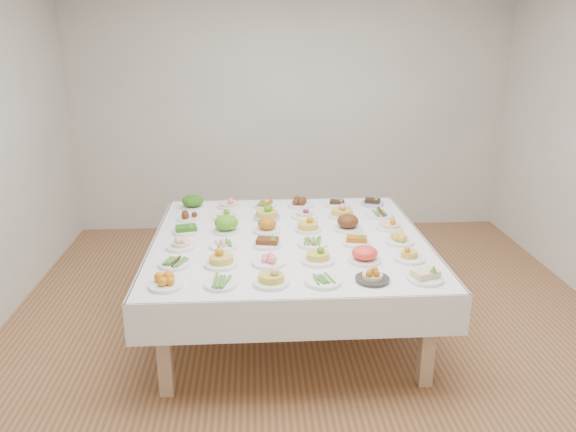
{
  "coord_description": "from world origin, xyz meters",
  "views": [
    {
      "loc": [
        -0.43,
        -3.97,
        2.28
      ],
      "look_at": [
        -0.17,
        0.23,
        0.88
      ],
      "focal_mm": 35.0,
      "sensor_mm": 36.0,
      "label": 1
    }
  ],
  "objects": [
    {
      "name": "display_table",
      "position": [
        -0.17,
        0.08,
        0.68
      ],
      "size": [
        2.1,
        2.1,
        0.75
      ],
      "color": "white",
      "rests_on": "ground"
    },
    {
      "name": "dish_3",
      "position": [
        -0.01,
        -0.75,
        0.77
      ],
      "size": [
        0.23,
        0.23,
        0.05
      ],
      "color": "white",
      "rests_on": "display_table"
    },
    {
      "name": "dish_35",
      "position": [
        0.64,
        0.89,
        0.78
      ],
      "size": [
        0.21,
        0.21,
        0.08
      ],
      "color": "#4C66B2",
      "rests_on": "display_table"
    },
    {
      "name": "dish_13",
      "position": [
        -0.67,
        -0.08,
        0.77
      ],
      "size": [
        0.21,
        0.21,
        0.05
      ],
      "color": "white",
      "rests_on": "display_table"
    },
    {
      "name": "dish_1",
      "position": [
        -0.66,
        -0.75,
        0.77
      ],
      "size": [
        0.2,
        0.2,
        0.05
      ],
      "color": "white",
      "rests_on": "display_table"
    },
    {
      "name": "dish_26",
      "position": [
        -0.33,
        0.56,
        0.82
      ],
      "size": [
        0.24,
        0.23,
        0.14
      ],
      "color": "#4C66B2",
      "rests_on": "display_table"
    },
    {
      "name": "dish_7",
      "position": [
        -0.67,
        -0.42,
        0.82
      ],
      "size": [
        0.23,
        0.23,
        0.15
      ],
      "color": "white",
      "rests_on": "display_table"
    },
    {
      "name": "dish_6",
      "position": [
        -0.99,
        -0.41,
        0.77
      ],
      "size": [
        0.21,
        0.21,
        0.05
      ],
      "color": "white",
      "rests_on": "display_table"
    },
    {
      "name": "dish_11",
      "position": [
        0.64,
        -0.41,
        0.8
      ],
      "size": [
        0.21,
        0.21,
        0.11
      ],
      "color": "white",
      "rests_on": "display_table"
    },
    {
      "name": "dish_18",
      "position": [
        -0.98,
        0.25,
        0.79
      ],
      "size": [
        0.21,
        0.21,
        0.1
      ],
      "color": "white",
      "rests_on": "display_table"
    },
    {
      "name": "dish_28",
      "position": [
        0.31,
        0.56,
        0.82
      ],
      "size": [
        0.22,
        0.22,
        0.14
      ],
      "color": "white",
      "rests_on": "display_table"
    },
    {
      "name": "dish_12",
      "position": [
        -0.98,
        -0.09,
        0.8
      ],
      "size": [
        0.21,
        0.21,
        0.11
      ],
      "color": "white",
      "rests_on": "display_table"
    },
    {
      "name": "dish_34",
      "position": [
        0.32,
        0.88,
        0.79
      ],
      "size": [
        0.23,
        0.23,
        0.1
      ],
      "color": "white",
      "rests_on": "display_table"
    },
    {
      "name": "dish_4",
      "position": [
        0.31,
        -0.74,
        0.8
      ],
      "size": [
        0.22,
        0.22,
        0.11
      ],
      "color": "#2D2A28",
      "rests_on": "display_table"
    },
    {
      "name": "dish_27",
      "position": [
        -0.01,
        0.57,
        0.8
      ],
      "size": [
        0.23,
        0.23,
        0.11
      ],
      "color": "white",
      "rests_on": "display_table"
    },
    {
      "name": "dish_10",
      "position": [
        0.32,
        -0.42,
        0.82
      ],
      "size": [
        0.22,
        0.22,
        0.14
      ],
      "color": "white",
      "rests_on": "display_table"
    },
    {
      "name": "dish_20",
      "position": [
        -0.34,
        0.24,
        0.8
      ],
      "size": [
        0.22,
        0.22,
        0.11
      ],
      "color": "white",
      "rests_on": "display_table"
    },
    {
      "name": "dish_9",
      "position": [
        -0.0,
        -0.4,
        0.81
      ],
      "size": [
        0.23,
        0.23,
        0.13
      ],
      "color": "white",
      "rests_on": "display_table"
    },
    {
      "name": "dish_17",
      "position": [
        0.65,
        -0.08,
        0.78
      ],
      "size": [
        0.21,
        0.21,
        0.08
      ],
      "color": "white",
      "rests_on": "display_table"
    },
    {
      "name": "dish_21",
      "position": [
        -0.01,
        0.23,
        0.81
      ],
      "size": [
        0.21,
        0.21,
        0.12
      ],
      "color": "white",
      "rests_on": "display_table"
    },
    {
      "name": "dish_31",
      "position": [
        -0.66,
        0.89,
        0.8
      ],
      "size": [
        0.2,
        0.2,
        0.12
      ],
      "color": "white",
      "rests_on": "display_table"
    },
    {
      "name": "dish_2",
      "position": [
        -0.34,
        -0.74,
        0.82
      ],
      "size": [
        0.26,
        0.25,
        0.15
      ],
      "color": "white",
      "rests_on": "display_table"
    },
    {
      "name": "dish_32",
      "position": [
        -0.34,
        0.89,
        0.77
      ],
      "size": [
        0.22,
        0.2,
        0.05
      ],
      "color": "white",
      "rests_on": "display_table"
    },
    {
      "name": "dish_14",
      "position": [
        -0.34,
        -0.08,
        0.79
      ],
      "size": [
        0.22,
        0.22,
        0.1
      ],
      "color": "white",
      "rests_on": "display_table"
    },
    {
      "name": "dish_22",
      "position": [
        0.31,
        0.23,
        0.82
      ],
      "size": [
        0.25,
        0.25,
        0.14
      ],
      "color": "white",
      "rests_on": "display_table"
    },
    {
      "name": "dish_19",
      "position": [
        -0.66,
        0.24,
        0.81
      ],
      "size": [
        0.21,
        0.21,
        0.13
      ],
      "color": "white",
      "rests_on": "display_table"
    },
    {
      "name": "dish_23",
      "position": [
        0.65,
        0.24,
        0.81
      ],
      "size": [
        0.23,
        0.23,
        0.12
      ],
      "color": "white",
      "rests_on": "display_table"
    },
    {
      "name": "room_envelope",
      "position": [
        0.0,
        0.0,
        1.83
      ],
      "size": [
        5.02,
        5.02,
        2.81
      ],
      "color": "#9D6741",
      "rests_on": "ground"
    },
    {
      "name": "dish_24",
      "position": [
        -0.99,
        0.57,
        0.78
      ],
      "size": [
        0.2,
        0.2,
        0.08
      ],
      "color": "white",
      "rests_on": "display_table"
    },
    {
      "name": "dish_16",
      "position": [
        0.32,
        -0.08,
        0.79
      ],
      "size": [
        0.21,
        0.21,
        0.09
      ],
      "color": "white",
      "rests_on": "display_table"
    },
    {
      "name": "dish_25",
      "position": [
        -0.67,
        0.57,
        0.8
      ],
      "size": [
        0.23,
        0.23,
        0.12
      ],
      "color": "white",
      "rests_on": "display_table"
    },
    {
      "name": "dish_30",
      "position": [
        -0.99,
        0.88,
        0.81
      ],
      "size": [
        0.23,
        0.23,
        0.13
      ],
      "color": "white",
      "rests_on": "display_table"
    },
    {
      "name": "dish_33",
      "position": [
        -0.02,
        0.89,
        0.8
      ],
      "size": [
        0.23,
        0.23,
        0.1
      ],
      "color": "white",
      "rests_on": "display_table"
    },
    {
      "name": "dish_8",
      "position": [
        -0.34,
        -0.42,
        0.79
      ],
      "size": [
        0.23,
        0.23,
        0.09
      ],
      "color": "white",
      "rests_on": "display_table"
    },
    {
      "name": "dish_0",
      "position": [
        -1.0,
        -0.74,
        0.79
      ],
      "size": [
        0.22,
        0.22,
        0.1
      ],
      "color": "white",
      "rests_on": "display_table"
    },
    {
      "name": "dish_5",
      "position": [
        0.65,
        -0.75,
        0.8
      ],
      "size": [
        0.23,
        0.23,
        0.11
      ],
      "color": "white",
      "rests_on": "display_table"
    },
    {
      "name": "dish_15",
      "position": [
        -0.01,
        -0.08,
        0.77
      ],
      "size": [
        0.22,
        0.22,
        0.05
      ],
      "color": "white",
      "rests_on": "display_table"
    },
    {
      "name": "dish_29",
      "position": [
        0.64,
        0.56,
        0.78
      ],
      "size": [
        0.23,
        0.23,
        0.06
      ],
      "color": "white",
      "rests_on": "display_table"
    }
  ]
}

